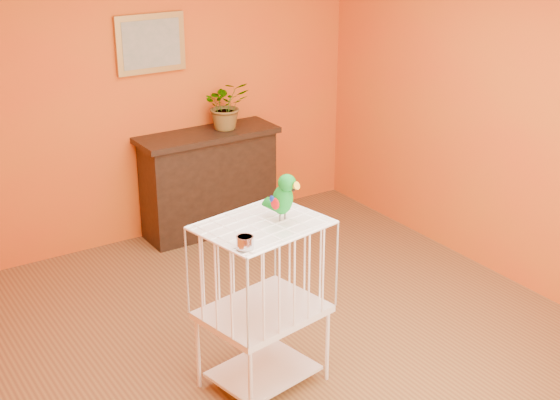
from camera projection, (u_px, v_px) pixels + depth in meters
ground at (295, 341)px, 5.49m from camera, size 4.50×4.50×0.00m
room_shell at (297, 125)px, 4.90m from camera, size 4.50×4.50×4.50m
console_cabinet at (209, 182)px, 7.09m from camera, size 1.28×0.46×0.95m
potted_plant at (224, 109)px, 6.99m from camera, size 0.50×0.53×0.34m
framed_picture at (151, 44)px, 6.57m from camera, size 0.62×0.04×0.50m
birdcage at (263, 304)px, 4.82m from camera, size 0.81×0.68×1.12m
feed_cup at (245, 242)px, 4.29m from camera, size 0.10×0.10×0.07m
parrot at (283, 196)px, 4.62m from camera, size 0.16×0.27×0.30m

